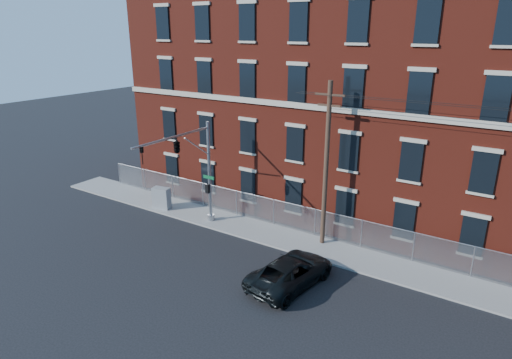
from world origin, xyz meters
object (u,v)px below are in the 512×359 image
Objects in this scene: utility_pole_near at (326,163)px; pickup_truck at (291,272)px; utility_cabinet at (162,198)px; traffic_signal_mast at (185,155)px.

pickup_truck is at bearing -83.82° from utility_pole_near.
pickup_truck is (0.55, -5.11, -4.59)m from utility_pole_near.
traffic_signal_mast is at bearing -35.91° from utility_cabinet.
utility_cabinet is (-12.97, 3.71, 0.17)m from pickup_truck.
utility_cabinet is (-4.42, 2.02, -4.47)m from traffic_signal_mast.
utility_pole_near reaches higher than traffic_signal_mast.
traffic_signal_mast reaches higher than utility_cabinet.
traffic_signal_mast is 8.70m from utility_pole_near.
utility_cabinet is at bearing -173.57° from utility_pole_near.
traffic_signal_mast is 6.60m from utility_cabinet.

